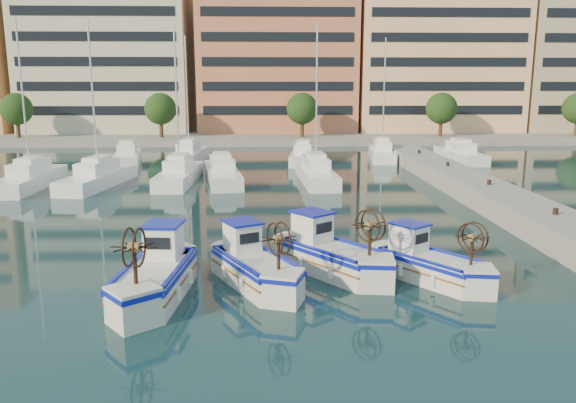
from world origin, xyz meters
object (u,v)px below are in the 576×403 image
object	(u,v)px
fishing_boat_b	(254,264)
fishing_boat_d	(429,262)
fishing_boat_a	(156,274)
fishing_boat_c	(331,253)

from	to	relation	value
fishing_boat_b	fishing_boat_d	distance (m)	6.42
fishing_boat_a	fishing_boat_d	world-z (taller)	fishing_boat_a
fishing_boat_a	fishing_boat_b	world-z (taller)	fishing_boat_a
fishing_boat_a	fishing_boat_b	size ratio (longest dim) A/B	1.07
fishing_boat_a	fishing_boat_b	distance (m)	3.48
fishing_boat_d	fishing_boat_c	bearing A→B (deg)	127.05
fishing_boat_a	fishing_boat_c	size ratio (longest dim) A/B	1.05
fishing_boat_b	fishing_boat_c	distance (m)	3.13
fishing_boat_b	fishing_boat_c	bearing A→B (deg)	-5.46
fishing_boat_b	fishing_boat_d	bearing A→B (deg)	-25.56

